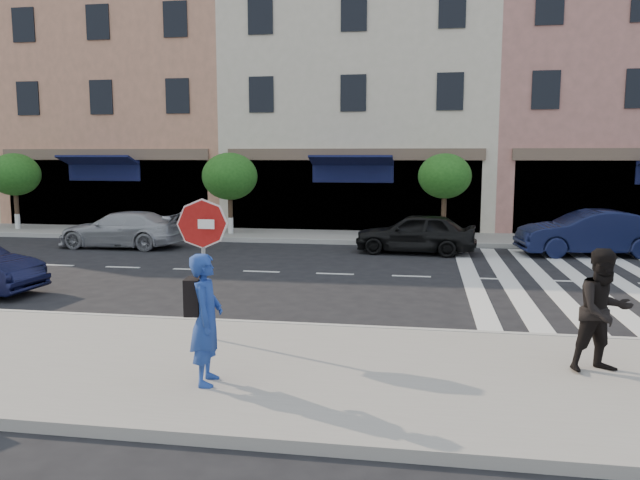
{
  "coord_description": "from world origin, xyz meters",
  "views": [
    {
      "loc": [
        2.27,
        -12.03,
        3.1
      ],
      "look_at": [
        0.21,
        0.34,
        1.4
      ],
      "focal_mm": 35.0,
      "sensor_mm": 36.0,
      "label": 1
    }
  ],
  "objects_px": {
    "stop_sign": "(203,236)",
    "car_far_right": "(590,233)",
    "photographer": "(207,319)",
    "car_far_left": "(121,229)",
    "walker": "(604,311)",
    "car_far_mid": "(415,233)"
  },
  "relations": [
    {
      "from": "car_far_left",
      "to": "car_far_mid",
      "type": "distance_m",
      "value": 9.9
    },
    {
      "from": "walker",
      "to": "car_far_left",
      "type": "bearing_deg",
      "value": 118.69
    },
    {
      "from": "stop_sign",
      "to": "car_far_right",
      "type": "xyz_separation_m",
      "value": [
        8.59,
        10.94,
        -1.11
      ]
    },
    {
      "from": "stop_sign",
      "to": "car_far_mid",
      "type": "height_order",
      "value": "stop_sign"
    },
    {
      "from": "car_far_left",
      "to": "car_far_right",
      "type": "relative_size",
      "value": 0.97
    },
    {
      "from": "photographer",
      "to": "car_far_right",
      "type": "xyz_separation_m",
      "value": [
        7.86,
        12.86,
        -0.29
      ]
    },
    {
      "from": "stop_sign",
      "to": "car_far_mid",
      "type": "xyz_separation_m",
      "value": [
        3.24,
        10.56,
        -1.17
      ]
    },
    {
      "from": "car_far_mid",
      "to": "car_far_left",
      "type": "bearing_deg",
      "value": -83.55
    },
    {
      "from": "stop_sign",
      "to": "walker",
      "type": "height_order",
      "value": "stop_sign"
    },
    {
      "from": "car_far_mid",
      "to": "car_far_right",
      "type": "xyz_separation_m",
      "value": [
        5.36,
        0.38,
        0.06
      ]
    },
    {
      "from": "stop_sign",
      "to": "car_far_right",
      "type": "bearing_deg",
      "value": 53.75
    },
    {
      "from": "car_far_right",
      "to": "car_far_left",
      "type": "bearing_deg",
      "value": -94.49
    },
    {
      "from": "car_far_left",
      "to": "car_far_right",
      "type": "height_order",
      "value": "car_far_right"
    },
    {
      "from": "walker",
      "to": "car_far_mid",
      "type": "distance_m",
      "value": 11.5
    },
    {
      "from": "car_far_left",
      "to": "car_far_mid",
      "type": "xyz_separation_m",
      "value": [
        9.89,
        0.34,
        0.04
      ]
    },
    {
      "from": "photographer",
      "to": "car_far_right",
      "type": "bearing_deg",
      "value": -39.31
    },
    {
      "from": "photographer",
      "to": "car_far_right",
      "type": "relative_size",
      "value": 0.4
    },
    {
      "from": "car_far_right",
      "to": "stop_sign",
      "type": "bearing_deg",
      "value": -45.35
    },
    {
      "from": "photographer",
      "to": "car_far_left",
      "type": "relative_size",
      "value": 0.41
    },
    {
      "from": "stop_sign",
      "to": "walker",
      "type": "xyz_separation_m",
      "value": [
        5.92,
        -0.62,
        -0.82
      ]
    },
    {
      "from": "stop_sign",
      "to": "photographer",
      "type": "xyz_separation_m",
      "value": [
        0.73,
        -1.92,
        -0.81
      ]
    },
    {
      "from": "walker",
      "to": "stop_sign",
      "type": "bearing_deg",
      "value": 153.49
    }
  ]
}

